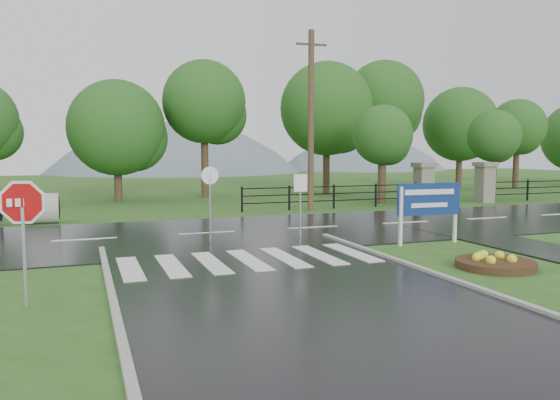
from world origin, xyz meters
name	(u,v)px	position (x,y,z in m)	size (l,w,h in m)	color
ground	(331,317)	(0.00, 0.00, 0.00)	(120.00, 120.00, 0.00)	#2A581D
main_road	(207,234)	(0.00, 10.00, 0.00)	(90.00, 8.00, 0.04)	black
walkway	(532,248)	(8.50, 4.00, 0.00)	(2.20, 11.00, 0.04)	black
crosswalk	(249,260)	(0.00, 5.00, 0.06)	(6.50, 2.80, 0.02)	silver
pillar_west	(424,183)	(13.00, 16.00, 1.18)	(1.00, 1.00, 2.24)	gray
pillar_east	(485,181)	(17.00, 16.00, 1.18)	(1.00, 1.00, 2.24)	gray
fence_west	(334,194)	(7.75, 16.00, 0.72)	(9.58, 0.08, 1.20)	black
hills	(145,288)	(3.49, 65.00, -15.54)	(102.00, 48.00, 48.00)	slate
treeline	(172,199)	(1.00, 24.00, 0.00)	(83.20, 5.20, 10.00)	#1F5219
stop_sign	(23,213)	(-5.08, 2.53, 1.76)	(1.10, 0.23, 2.52)	#939399
estate_billboard	(429,202)	(6.01, 5.67, 1.31)	(2.17, 0.17, 1.90)	silver
flower_bed	(495,262)	(5.53, 2.20, 0.14)	(1.93, 1.93, 0.39)	#332111
reg_sign_small	(300,193)	(2.73, 8.13, 1.50)	(0.47, 0.05, 2.12)	#939399
reg_sign_round	(210,195)	(-0.26, 8.30, 1.50)	(0.56, 0.08, 2.40)	#939399
utility_pole_east	(311,120)	(6.27, 15.50, 4.32)	(1.51, 0.28, 8.49)	#473523
entrance_tree_left	(383,136)	(11.36, 17.50, 3.68)	(3.25, 3.25, 5.34)	#3D2B1C
entrance_tree_right	(494,137)	(18.86, 17.50, 3.69)	(3.06, 3.06, 5.26)	#3D2B1C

